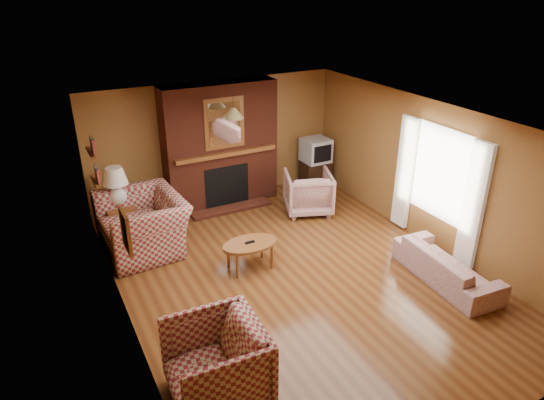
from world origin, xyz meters
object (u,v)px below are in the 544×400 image
coffee_table (250,246)px  table_lamp (116,185)px  crt_tv (316,150)px  plaid_loveseat (143,224)px  side_table (121,222)px  fireplace (221,147)px  plaid_armchair (216,364)px  floral_sofa (447,266)px  tv_stand (315,174)px  floral_armchair (308,192)px

coffee_table → table_lamp: 2.53m
table_lamp → crt_tv: table_lamp is taller
plaid_loveseat → crt_tv: (3.90, 0.91, 0.37)m
plaid_loveseat → coffee_table: bearing=41.4°
side_table → table_lamp: (0.00, -0.00, 0.69)m
fireplace → plaid_armchair: bearing=-113.1°
floral_sofa → table_lamp: table_lamp is taller
side_table → table_lamp: table_lamp is taller
floral_sofa → side_table: size_ratio=2.77×
fireplace → plaid_loveseat: size_ratio=1.67×
plaid_armchair → coffee_table: plaid_armchair is taller
plaid_loveseat → side_table: size_ratio=2.29×
table_lamp → crt_tv: bearing=4.7°
plaid_armchair → tv_stand: plaid_armchair is taller
fireplace → side_table: fireplace is taller
fireplace → crt_tv: fireplace is taller
plaid_loveseat → coffee_table: (1.31, -1.32, -0.08)m
floral_sofa → floral_armchair: 3.03m
tv_stand → crt_tv: (0.00, -0.01, 0.54)m
floral_armchair → side_table: floral_armchair is taller
fireplace → floral_sofa: bearing=-65.1°
floral_armchair → tv_stand: (0.75, 0.94, -0.10)m
plaid_loveseat → tv_stand: 4.01m
crt_tv → tv_stand: bearing=90.0°
floral_armchair → table_lamp: table_lamp is taller
coffee_table → table_lamp: bearing=129.6°
plaid_loveseat → crt_tv: bearing=99.7°
fireplace → tv_stand: bearing=-5.1°
fireplace → side_table: 2.33m
plaid_loveseat → table_lamp: table_lamp is taller
floral_armchair → crt_tv: crt_tv is taller
plaid_loveseat → plaid_armchair: plaid_loveseat is taller
tv_stand → crt_tv: 0.54m
coffee_table → table_lamp: table_lamp is taller
coffee_table → side_table: side_table is taller
coffee_table → crt_tv: crt_tv is taller
floral_armchair → coffee_table: floral_armchair is taller
fireplace → side_table: (-2.10, -0.53, -0.87)m
plaid_loveseat → floral_sofa: bearing=48.0°
floral_sofa → tv_stand: size_ratio=2.92×
plaid_loveseat → floral_armchair: bearing=86.1°
coffee_table → table_lamp: (-1.56, 1.88, 0.62)m
tv_stand → floral_armchair: bearing=-123.3°
floral_armchair → side_table: bearing=11.0°
floral_sofa → floral_armchair: floral_armchair is taller
floral_armchair → tv_stand: bearing=-107.6°
floral_armchair → fireplace: bearing=-20.1°
plaid_armchair → crt_tv: 5.95m
fireplace → floral_sofa: fireplace is taller
side_table → tv_stand: (4.15, 0.35, -0.02)m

